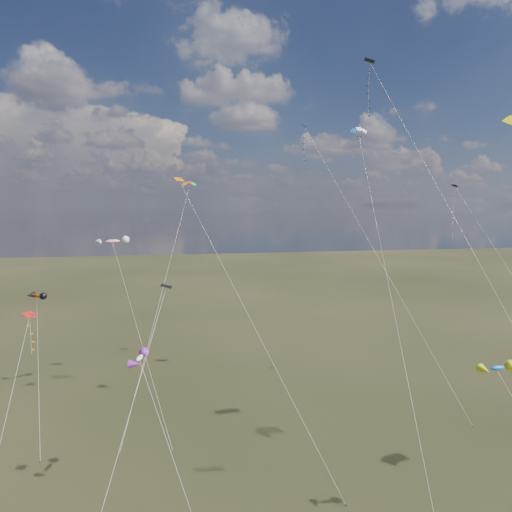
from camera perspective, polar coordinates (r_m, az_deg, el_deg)
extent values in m
cube|color=black|center=(49.15, 14.00, 22.62)|extent=(1.24, 1.28, 0.37)
cylinder|color=silver|center=(37.54, 26.99, -2.43)|extent=(7.05, 27.46, 38.41)
cube|color=#08104F|center=(64.34, 6.08, 15.89)|extent=(1.05, 1.05, 0.39)
cylinder|color=silver|center=(58.15, 15.31, -0.68)|extent=(14.50, 17.99, 35.19)
cube|color=#332316|center=(59.20, 25.51, -18.65)|extent=(0.10, 0.10, 0.12)
cube|color=black|center=(34.88, -11.15, -3.72)|extent=(0.90, 0.92, 0.25)
cylinder|color=silver|center=(32.29, -16.72, -22.12)|extent=(6.19, 12.20, 18.46)
cube|color=#A11811|center=(49.10, -26.46, -6.57)|extent=(1.49, 1.51, 0.43)
cylinder|color=silver|center=(46.42, -28.62, -16.53)|extent=(1.27, 10.81, 14.08)
cube|color=#10134F|center=(62.37, 23.59, 8.06)|extent=(0.88, 0.91, 0.29)
cube|color=orange|center=(51.30, -9.62, 9.44)|extent=(1.19, 1.16, 0.44)
cylinder|color=silver|center=(44.02, -0.68, -7.87)|extent=(12.63, 18.47, 27.34)
cube|color=#332316|center=(43.16, 11.24, -28.23)|extent=(0.10, 0.10, 0.12)
cylinder|color=silver|center=(45.88, 16.34, -3.35)|extent=(5.38, 28.54, 33.91)
cylinder|color=silver|center=(52.91, -12.09, -5.57)|extent=(7.93, 14.78, 27.36)
cube|color=#332316|center=(50.94, -16.69, -22.57)|extent=(0.10, 0.10, 0.12)
ellipsoid|color=#C02A03|center=(55.15, -25.73, -4.47)|extent=(2.57, 2.57, 0.84)
cylinder|color=silver|center=(53.00, -25.56, -13.13)|extent=(1.74, 8.12, 14.73)
cube|color=#332316|center=(52.10, -25.36, -22.23)|extent=(0.10, 0.10, 0.12)
ellipsoid|color=white|center=(39.22, -14.34, -12.23)|extent=(1.52, 2.77, 0.90)
cylinder|color=silver|center=(38.90, -10.90, -22.04)|extent=(4.38, 5.78, 12.12)
ellipsoid|color=red|center=(58.74, -17.48, 1.78)|extent=(3.68, 2.20, 1.08)
cylinder|color=silver|center=(53.17, -14.34, -9.60)|extent=(6.76, 14.28, 20.11)
cube|color=#332316|center=(50.26, -10.35, -22.82)|extent=(0.10, 0.10, 0.12)
ellipsoid|color=blue|center=(36.62, 27.97, -12.25)|extent=(2.24, 0.92, 0.91)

